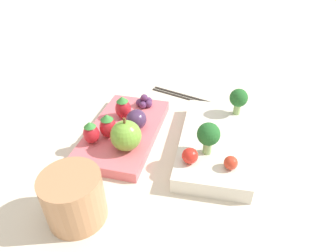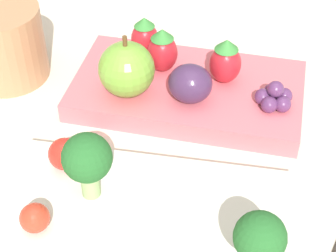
{
  "view_description": "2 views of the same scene",
  "coord_description": "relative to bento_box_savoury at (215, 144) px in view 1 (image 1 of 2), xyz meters",
  "views": [
    {
      "loc": [
        0.4,
        0.11,
        0.34
      ],
      "look_at": [
        0.0,
        -0.0,
        0.04
      ],
      "focal_mm": 32.0,
      "sensor_mm": 36.0,
      "label": 1
    },
    {
      "loc": [
        -0.08,
        0.32,
        0.34
      ],
      "look_at": [
        0.0,
        -0.0,
        0.04
      ],
      "focal_mm": 60.0,
      "sensor_mm": 36.0,
      "label": 2
    }
  ],
  "objects": [
    {
      "name": "broccoli_floret_0",
      "position": [
        -0.08,
        0.03,
        0.05
      ],
      "size": [
        0.03,
        0.03,
        0.05
      ],
      "color": "#93B770",
      "rests_on": "bento_box_savoury"
    },
    {
      "name": "apple",
      "position": [
        0.05,
        -0.14,
        0.03
      ],
      "size": [
        0.05,
        0.05,
        0.06
      ],
      "color": "#70A838",
      "rests_on": "bento_box_fruit"
    },
    {
      "name": "drinking_cup",
      "position": [
        0.19,
        -0.16,
        0.02
      ],
      "size": [
        0.08,
        0.08,
        0.07
      ],
      "color": "tan",
      "rests_on": "ground_plane"
    },
    {
      "name": "grape_cluster",
      "position": [
        -0.08,
        -0.15,
        0.01
      ],
      "size": [
        0.03,
        0.03,
        0.03
      ],
      "color": "#562D5B",
      "rests_on": "bento_box_fruit"
    },
    {
      "name": "strawberry_2",
      "position": [
        0.06,
        -0.2,
        0.03
      ],
      "size": [
        0.03,
        0.03,
        0.04
      ],
      "color": "red",
      "rests_on": "bento_box_fruit"
    },
    {
      "name": "ground_plane",
      "position": [
        -0.0,
        -0.08,
        -0.01
      ],
      "size": [
        4.0,
        4.0,
        0.0
      ],
      "primitive_type": "plane",
      "color": "beige"
    },
    {
      "name": "broccoli_floret_1",
      "position": [
        0.04,
        -0.01,
        0.05
      ],
      "size": [
        0.04,
        0.04,
        0.05
      ],
      "color": "#93B770",
      "rests_on": "bento_box_savoury"
    },
    {
      "name": "strawberry_0",
      "position": [
        0.03,
        -0.18,
        0.03
      ],
      "size": [
        0.03,
        0.03,
        0.04
      ],
      "color": "red",
      "rests_on": "bento_box_fruit"
    },
    {
      "name": "plum",
      "position": [
        0.0,
        -0.14,
        0.02
      ],
      "size": [
        0.04,
        0.04,
        0.04
      ],
      "color": "#42284C",
      "rests_on": "bento_box_fruit"
    },
    {
      "name": "cherry_tomato_1",
      "position": [
        0.07,
        0.03,
        0.02
      ],
      "size": [
        0.02,
        0.02,
        0.02
      ],
      "color": "red",
      "rests_on": "bento_box_savoury"
    },
    {
      "name": "bento_box_savoury",
      "position": [
        0.0,
        0.0,
        0.0
      ],
      "size": [
        0.23,
        0.14,
        0.03
      ],
      "color": "silver",
      "rests_on": "ground_plane"
    },
    {
      "name": "strawberry_1",
      "position": [
        -0.03,
        -0.18,
        0.03
      ],
      "size": [
        0.03,
        0.03,
        0.04
      ],
      "color": "red",
      "rests_on": "bento_box_fruit"
    },
    {
      "name": "bento_box_fruit",
      "position": [
        0.0,
        -0.17,
        -0.0
      ],
      "size": [
        0.22,
        0.12,
        0.02
      ],
      "color": "#DB6670",
      "rests_on": "ground_plane"
    },
    {
      "name": "chopsticks_pair",
      "position": [
        -0.15,
        -0.06,
        -0.01
      ],
      "size": [
        0.07,
        0.21,
        0.01
      ],
      "color": "#332D28",
      "rests_on": "ground_plane"
    },
    {
      "name": "cherry_tomato_0",
      "position": [
        0.07,
        -0.03,
        0.03
      ],
      "size": [
        0.02,
        0.02,
        0.02
      ],
      "color": "red",
      "rests_on": "bento_box_savoury"
    }
  ]
}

